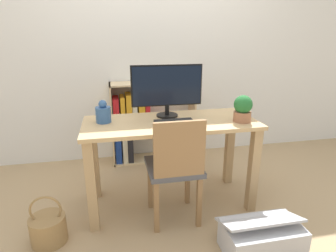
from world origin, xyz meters
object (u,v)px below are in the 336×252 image
object	(u,v)px
keyboard	(174,121)
chair	(175,166)
monitor	(167,87)
vase	(103,113)
basket	(48,228)
bookshelf	(138,122)
storage_box	(261,237)
potted_plant	(243,109)

from	to	relation	value
keyboard	chair	xyz separation A→B (m)	(-0.04, -0.22, -0.28)
keyboard	monitor	bearing A→B (deg)	94.72
vase	basket	bearing A→B (deg)	-138.06
monitor	bookshelf	distance (m)	0.97
monitor	keyboard	distance (m)	0.30
basket	monitor	bearing A→B (deg)	25.39
bookshelf	basket	distance (m)	1.50
vase	storage_box	xyz separation A→B (m)	(1.00, -0.77, -0.71)
potted_plant	chair	bearing A→B (deg)	-166.82
vase	bookshelf	world-z (taller)	vase
keyboard	bookshelf	world-z (taller)	bookshelf
storage_box	monitor	bearing A→B (deg)	119.43
keyboard	storage_box	bearing A→B (deg)	-55.02
chair	basket	distance (m)	1.00
chair	storage_box	bearing A→B (deg)	-48.51
monitor	potted_plant	world-z (taller)	monitor
monitor	basket	bearing A→B (deg)	-154.61
keyboard	vase	world-z (taller)	vase
potted_plant	storage_box	bearing A→B (deg)	-97.53
vase	potted_plant	bearing A→B (deg)	-10.54
chair	storage_box	world-z (taller)	chair
potted_plant	basket	size ratio (longest dim) A/B	0.58
vase	storage_box	bearing A→B (deg)	-37.63
keyboard	vase	distance (m)	0.56
keyboard	basket	distance (m)	1.19
vase	monitor	bearing A→B (deg)	7.55
monitor	vase	bearing A→B (deg)	-172.45
basket	vase	bearing A→B (deg)	41.94
chair	storage_box	distance (m)	0.75
chair	bookshelf	bearing A→B (deg)	90.38
monitor	basket	xyz separation A→B (m)	(-0.95, -0.45, -0.88)
storage_box	potted_plant	bearing A→B (deg)	82.47
monitor	vase	world-z (taller)	monitor
keyboard	potted_plant	world-z (taller)	potted_plant
chair	storage_box	size ratio (longest dim) A/B	1.63
keyboard	storage_box	distance (m)	1.03
bookshelf	potted_plant	bearing A→B (deg)	-55.47
vase	chair	distance (m)	0.69
bookshelf	storage_box	size ratio (longest dim) A/B	1.78
vase	chair	world-z (taller)	vase
bookshelf	storage_box	distance (m)	1.79
keyboard	storage_box	xyz separation A→B (m)	(0.46, -0.65, -0.64)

